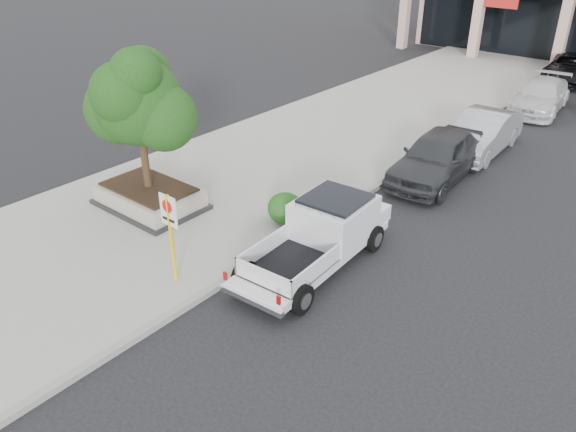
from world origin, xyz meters
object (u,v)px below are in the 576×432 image
Objects in this scene: pickup_truck at (314,239)px; curb_car_a at (437,157)px; curb_car_b at (482,133)px; no_parking_sign at (170,227)px; curb_car_d at (571,68)px; curb_car_c at (541,96)px; planter at (150,196)px; planter_tree at (145,102)px.

pickup_truck is 1.06× the size of curb_car_a.
no_parking_sign is at bearing -101.56° from curb_car_b.
curb_car_d is at bearing 87.85° from pickup_truck.
curb_car_c reaches higher than curb_car_d.
no_parking_sign reaches higher than curb_car_b.
planter_tree is (0.13, 0.15, 2.94)m from planter.
pickup_truck is 1.11× the size of curb_car_b.
planter_tree is 0.82× the size of curb_car_a.
curb_car_a is 16.35m from curb_car_d.
planter_tree reaches higher than no_parking_sign.
curb_car_b is at bearing 62.10° from planter.
planter_tree is 0.79× the size of curb_car_d.
planter_tree is 0.86× the size of curb_car_b.
pickup_truck is (5.73, 0.69, 0.34)m from planter.
planter_tree is 18.58m from curb_car_c.
curb_car_d is (-0.38, 23.31, -0.11)m from pickup_truck.
pickup_truck reaches higher than curb_car_b.
no_parking_sign is 0.47× the size of curb_car_c.
curb_car_a is at bearing 78.28° from no_parking_sign.
pickup_truck reaches higher than curb_car_c.
pickup_truck is at bearing 52.90° from no_parking_sign.
planter_tree is at bearing 147.32° from no_parking_sign.
curb_car_c is at bearing 87.89° from curb_car_b.
no_parking_sign reaches higher than curb_car_a.
no_parking_sign is at bearing -32.68° from planter_tree.
no_parking_sign is at bearing -102.27° from curb_car_c.
curb_car_d is at bearing 77.65° from planter_tree.
no_parking_sign is 0.47× the size of curb_car_a.
curb_car_c is (0.01, 6.63, -0.07)m from curb_car_b.
no_parking_sign is 0.49× the size of curb_car_b.
pickup_truck reaches higher than curb_car_d.
no_parking_sign is 3.58m from pickup_truck.
curb_car_b is at bearing -94.17° from curb_car_d.
no_parking_sign reaches higher than pickup_truck.
planter_tree is 0.83× the size of curb_car_c.
no_parking_sign is at bearing -29.91° from planter.
planter_tree is at bearing 48.97° from planter.
planter_tree reaches higher than curb_car_c.
planter is 0.80× the size of planter_tree.
curb_car_a is at bearing -95.20° from curb_car_d.
planter_tree is at bearing -119.72° from curb_car_b.
no_parking_sign is (3.63, -2.09, 1.16)m from planter.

